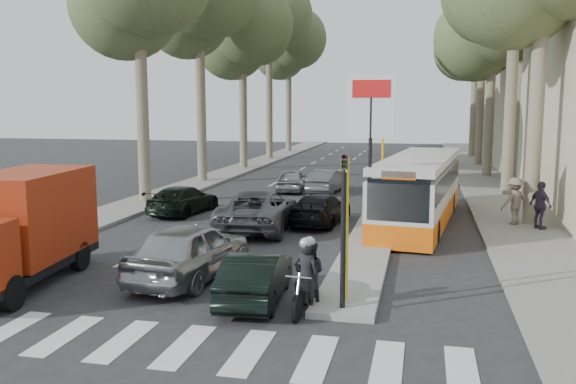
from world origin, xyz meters
name	(u,v)px	position (x,y,z in m)	size (l,w,h in m)	color
ground	(225,286)	(0.00, 0.00, 0.00)	(120.00, 120.00, 0.00)	#28282B
sidewalk_right	(483,179)	(8.60, 25.00, 0.06)	(3.20, 70.00, 0.12)	gray
median_left	(243,168)	(-8.00, 28.00, 0.06)	(2.40, 64.00, 0.12)	gray
traffic_island	(381,214)	(3.25, 11.00, 0.08)	(1.50, 26.00, 0.16)	gray
building_far	(576,58)	(15.50, 34.00, 8.00)	(11.00, 20.00, 16.00)	#B7A88E
billboard	(371,135)	(3.25, 5.00, 3.70)	(1.50, 12.10, 5.60)	yellow
traffic_light_island	(344,205)	(3.25, -1.50, 2.49)	(0.16, 0.41, 3.60)	black
tree_l_c	(245,28)	(-7.77, 28.11, 10.04)	(7.40, 7.20, 13.71)	#6B604C
tree_l_d	(271,18)	(-7.87, 36.11, 11.76)	(7.40, 7.20, 15.66)	#6B604C
tree_l_e	(290,41)	(-7.97, 44.11, 10.73)	(7.40, 7.20, 14.49)	#6B604C
tree_r_c	(496,22)	(9.03, 26.11, 9.69)	(7.40, 7.20, 13.32)	#6B604C
tree_r_d	(486,17)	(9.13, 34.11, 11.07)	(7.40, 7.20, 14.88)	#6B604C
tree_r_e	(478,38)	(9.23, 42.11, 10.38)	(7.40, 7.20, 14.10)	#6B604C
silver_hatchback	(190,250)	(-1.10, 0.37, 0.79)	(1.86, 4.62, 1.57)	#A0A3A7
dark_hatchback	(256,276)	(1.11, -1.00, 0.59)	(1.26, 3.61, 1.19)	black
queue_car_a	(257,210)	(-1.10, 7.11, 0.74)	(2.45, 5.32, 1.48)	#52535A
queue_car_b	(320,209)	(1.03, 8.67, 0.60)	(1.69, 4.14, 1.20)	black
queue_car_c	(291,180)	(-2.00, 17.27, 0.61)	(1.44, 3.58, 1.22)	#9FA2A7
queue_car_d	(327,181)	(-0.07, 17.39, 0.61)	(1.29, 3.70, 1.22)	#53575C
queue_car_e	(183,200)	(-5.09, 9.63, 0.60)	(1.69, 4.15, 1.20)	black
red_truck	(19,226)	(-5.25, -1.01, 1.53)	(2.58, 5.62, 2.90)	black
city_bus	(419,188)	(4.80, 9.47, 1.42)	(3.44, 10.41, 2.69)	orange
motorcycle	(308,276)	(2.41, -1.29, 0.78)	(0.74, 2.01, 1.71)	black
pedestrian_near	(541,205)	(9.16, 8.89, 1.00)	(1.03, 0.51, 1.76)	#403049
pedestrian_far	(515,201)	(8.36, 9.63, 1.02)	(1.16, 0.51, 1.80)	#706254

